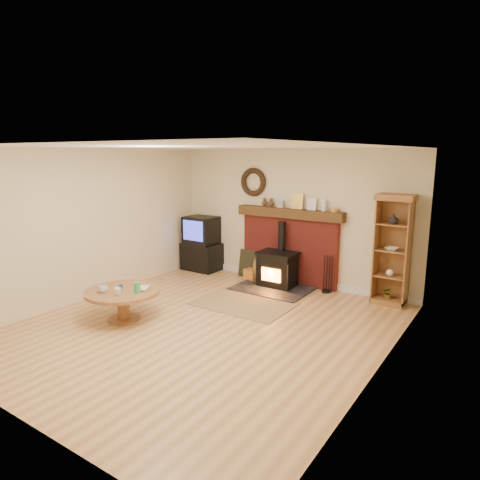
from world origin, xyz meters
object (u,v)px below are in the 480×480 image
Objects in this scene: wood_stove at (277,270)px; curio_cabinet at (393,250)px; tv_unit at (201,245)px; coffee_table at (123,296)px.

wood_stove is 2.15m from curio_cabinet.
tv_unit is 3.06m from coffee_table.
wood_stove is at bearing 67.03° from coffee_table.
tv_unit is at bearing 105.60° from coffee_table.
curio_cabinet reaches higher than wood_stove.
tv_unit is 0.63× the size of curio_cabinet.
wood_stove is 2.01m from tv_unit.
curio_cabinet reaches higher than coffee_table.
tv_unit is at bearing 174.29° from wood_stove.
coffee_table is at bearing -74.40° from tv_unit.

